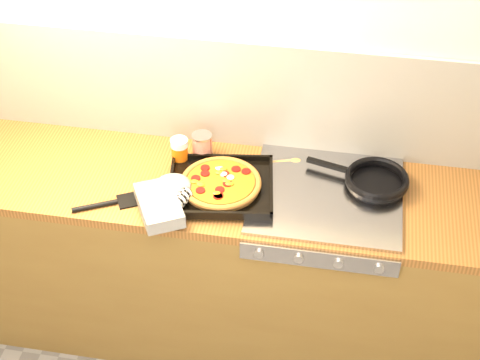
% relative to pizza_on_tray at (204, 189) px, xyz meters
% --- Properties ---
extents(room_shell, '(3.20, 3.20, 3.20)m').
position_rel_pizza_on_tray_xyz_m(room_shell, '(0.03, 0.38, 0.21)').
color(room_shell, white).
rests_on(room_shell, ground).
extents(counter_run, '(3.20, 0.62, 0.90)m').
position_rel_pizza_on_tray_xyz_m(counter_run, '(0.03, 0.09, -0.49)').
color(counter_run, brown).
rests_on(counter_run, ground).
extents(stovetop, '(0.60, 0.56, 0.02)m').
position_rel_pizza_on_tray_xyz_m(stovetop, '(0.48, 0.09, -0.04)').
color(stovetop, '#A2A2A7').
rests_on(stovetop, counter_run).
extents(pizza_on_tray, '(0.56, 0.54, 0.07)m').
position_rel_pizza_on_tray_xyz_m(pizza_on_tray, '(0.00, 0.00, 0.00)').
color(pizza_on_tray, black).
rests_on(pizza_on_tray, stovetop).
extents(frying_pan, '(0.45, 0.32, 0.04)m').
position_rel_pizza_on_tray_xyz_m(frying_pan, '(0.67, 0.18, -0.01)').
color(frying_pan, black).
rests_on(frying_pan, stovetop).
extents(tomato_can, '(0.11, 0.11, 0.12)m').
position_rel_pizza_on_tray_xyz_m(tomato_can, '(-0.06, 0.25, 0.02)').
color(tomato_can, maroon).
rests_on(tomato_can, counter_run).
extents(juice_glass, '(0.09, 0.09, 0.12)m').
position_rel_pizza_on_tray_xyz_m(juice_glass, '(-0.15, 0.20, 0.02)').
color(juice_glass, orange).
rests_on(juice_glass, counter_run).
extents(wooden_spoon, '(0.29, 0.11, 0.02)m').
position_rel_pizza_on_tray_xyz_m(wooden_spoon, '(0.25, 0.26, -0.03)').
color(wooden_spoon, '#A37F45').
rests_on(wooden_spoon, counter_run).
extents(black_spatula, '(0.27, 0.18, 0.02)m').
position_rel_pizza_on_tray_xyz_m(black_spatula, '(-0.36, -0.11, -0.04)').
color(black_spatula, black).
rests_on(black_spatula, counter_run).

